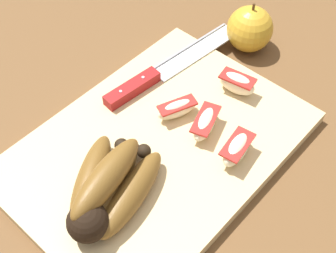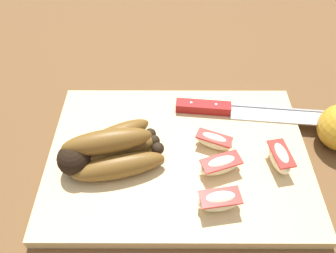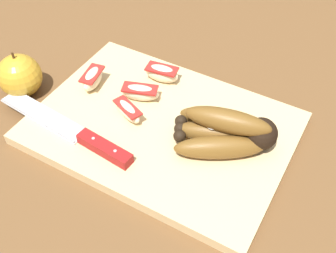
% 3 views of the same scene
% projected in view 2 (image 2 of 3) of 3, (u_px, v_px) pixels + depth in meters
% --- Properties ---
extents(ground_plane, '(6.00, 6.00, 0.00)m').
position_uv_depth(ground_plane, '(166.00, 163.00, 0.55)').
color(ground_plane, brown).
extents(cutting_board, '(0.43, 0.30, 0.02)m').
position_uv_depth(cutting_board, '(176.00, 156.00, 0.55)').
color(cutting_board, '#DBBC84').
rests_on(cutting_board, ground_plane).
extents(banana_bunch, '(0.17, 0.14, 0.07)m').
position_uv_depth(banana_bunch, '(106.00, 151.00, 0.51)').
color(banana_bunch, black).
rests_on(banana_bunch, cutting_board).
extents(chefs_knife, '(0.28, 0.06, 0.02)m').
position_uv_depth(chefs_knife, '(227.00, 110.00, 0.60)').
color(chefs_knife, silver).
rests_on(chefs_knife, cutting_board).
extents(apple_wedge_near, '(0.04, 0.06, 0.04)m').
position_uv_depth(apple_wedge_near, '(277.00, 157.00, 0.51)').
color(apple_wedge_near, '#F4E5C1').
rests_on(apple_wedge_near, cutting_board).
extents(apple_wedge_middle, '(0.07, 0.04, 0.03)m').
position_uv_depth(apple_wedge_middle, '(211.00, 141.00, 0.54)').
color(apple_wedge_middle, '#F4E5C1').
rests_on(apple_wedge_middle, cutting_board).
extents(apple_wedge_far, '(0.07, 0.05, 0.03)m').
position_uv_depth(apple_wedge_far, '(218.00, 165.00, 0.51)').
color(apple_wedge_far, '#F4E5C1').
rests_on(apple_wedge_far, cutting_board).
extents(apple_wedge_extra, '(0.07, 0.04, 0.03)m').
position_uv_depth(apple_wedge_extra, '(216.00, 201.00, 0.47)').
color(apple_wedge_extra, '#F4E5C1').
rests_on(apple_wedge_extra, cutting_board).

